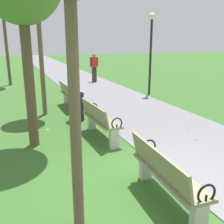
% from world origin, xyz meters
% --- Properties ---
extents(ground_plane, '(80.00, 80.00, 0.00)m').
position_xyz_m(ground_plane, '(0.00, 0.00, 0.00)').
color(ground_plane, '#386628').
extents(paved_walkway, '(3.10, 44.00, 0.02)m').
position_xyz_m(paved_walkway, '(1.55, 18.00, 0.01)').
color(paved_walkway, slate).
rests_on(paved_walkway, ground).
extents(park_bench_1, '(0.55, 1.62, 0.90)m').
position_xyz_m(park_bench_1, '(-0.50, -0.01, 0.49)').
color(park_bench_1, gray).
rests_on(park_bench_1, ground).
extents(park_bench_2, '(0.53, 1.62, 0.90)m').
position_xyz_m(park_bench_2, '(-0.50, 2.91, 0.49)').
color(park_bench_2, gray).
rests_on(park_bench_2, ground).
extents(park_bench_3, '(0.49, 1.61, 0.90)m').
position_xyz_m(park_bench_3, '(-0.50, 6.16, 0.49)').
color(park_bench_3, gray).
rests_on(park_bench_3, ground).
extents(pedestrian_walking, '(0.52, 0.27, 1.62)m').
position_xyz_m(pedestrian_walking, '(2.20, 11.49, 0.93)').
color(pedestrian_walking, '#3D3328').
rests_on(pedestrian_walking, paved_walkway).
extents(trash_bin, '(0.48, 0.48, 0.84)m').
position_xyz_m(trash_bin, '(-0.65, 4.58, 0.42)').
color(trash_bin, black).
rests_on(trash_bin, ground).
extents(lamp_post, '(0.28, 0.28, 3.48)m').
position_xyz_m(lamp_post, '(3.40, 7.23, 2.31)').
color(lamp_post, black).
rests_on(lamp_post, ground).
extents(scattered_leaves, '(5.32, 5.03, 0.02)m').
position_xyz_m(scattered_leaves, '(0.68, 3.79, 0.01)').
color(scattered_leaves, brown).
rests_on(scattered_leaves, ground).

